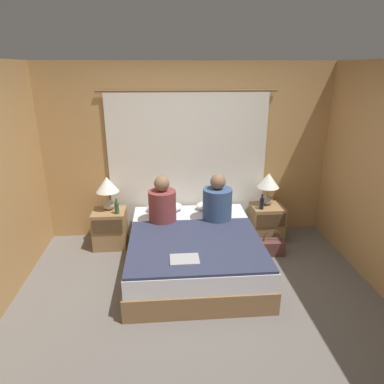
% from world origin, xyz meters
% --- Properties ---
extents(ground_plane, '(16.00, 16.00, 0.00)m').
position_xyz_m(ground_plane, '(0.00, 0.00, 0.00)').
color(ground_plane, '#66605B').
extents(wall_back, '(4.20, 0.06, 2.50)m').
position_xyz_m(wall_back, '(0.00, 1.77, 1.25)').
color(wall_back, tan).
rests_on(wall_back, ground_plane).
extents(curtain_panel, '(2.46, 0.02, 2.13)m').
position_xyz_m(curtain_panel, '(0.00, 1.71, 1.06)').
color(curtain_panel, silver).
rests_on(curtain_panel, ground_plane).
extents(bed, '(1.60, 1.92, 0.48)m').
position_xyz_m(bed, '(0.00, 0.70, 0.24)').
color(bed, olive).
rests_on(bed, ground_plane).
extents(nightstand_left, '(0.45, 0.42, 0.54)m').
position_xyz_m(nightstand_left, '(-1.13, 1.39, 0.27)').
color(nightstand_left, '#937047').
rests_on(nightstand_left, ground_plane).
extents(nightstand_right, '(0.45, 0.42, 0.54)m').
position_xyz_m(nightstand_right, '(1.13, 1.39, 0.27)').
color(nightstand_right, '#937047').
rests_on(nightstand_right, ground_plane).
extents(lamp_left, '(0.31, 0.31, 0.47)m').
position_xyz_m(lamp_left, '(-1.13, 1.46, 0.86)').
color(lamp_left, '#B2A899').
rests_on(lamp_left, nightstand_left).
extents(lamp_right, '(0.31, 0.31, 0.47)m').
position_xyz_m(lamp_right, '(1.13, 1.46, 0.86)').
color(lamp_right, '#B2A899').
rests_on(lamp_right, nightstand_right).
extents(pillow_left, '(0.51, 0.31, 0.12)m').
position_xyz_m(pillow_left, '(-0.35, 1.46, 0.54)').
color(pillow_left, white).
rests_on(pillow_left, bed).
extents(pillow_right, '(0.51, 0.31, 0.12)m').
position_xyz_m(pillow_right, '(0.35, 1.46, 0.54)').
color(pillow_right, white).
rests_on(pillow_right, bed).
extents(blanket_on_bed, '(1.54, 1.30, 0.03)m').
position_xyz_m(blanket_on_bed, '(0.00, 0.42, 0.49)').
color(blanket_on_bed, '#2D334C').
rests_on(blanket_on_bed, bed).
extents(person_left_in_bed, '(0.36, 0.36, 0.63)m').
position_xyz_m(person_left_in_bed, '(-0.38, 1.10, 0.74)').
color(person_left_in_bed, brown).
rests_on(person_left_in_bed, bed).
extents(person_right_in_bed, '(0.39, 0.39, 0.64)m').
position_xyz_m(person_right_in_bed, '(0.35, 1.10, 0.74)').
color(person_right_in_bed, '#38517A').
rests_on(person_right_in_bed, bed).
extents(beer_bottle_on_left_stand, '(0.06, 0.06, 0.22)m').
position_xyz_m(beer_bottle_on_left_stand, '(-1.00, 1.29, 0.62)').
color(beer_bottle_on_left_stand, '#2D4C28').
rests_on(beer_bottle_on_left_stand, nightstand_left).
extents(beer_bottle_on_right_stand, '(0.06, 0.06, 0.22)m').
position_xyz_m(beer_bottle_on_right_stand, '(1.01, 1.29, 0.62)').
color(beer_bottle_on_right_stand, black).
rests_on(beer_bottle_on_right_stand, nightstand_right).
extents(laptop_on_bed, '(0.31, 0.22, 0.02)m').
position_xyz_m(laptop_on_bed, '(-0.15, 0.06, 0.52)').
color(laptop_on_bed, '#9EA0A5').
rests_on(laptop_on_bed, blanket_on_bed).
extents(handbag_on_floor, '(0.33, 0.18, 0.37)m').
position_xyz_m(handbag_on_floor, '(1.08, 0.96, 0.11)').
color(handbag_on_floor, brown).
rests_on(handbag_on_floor, ground_plane).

